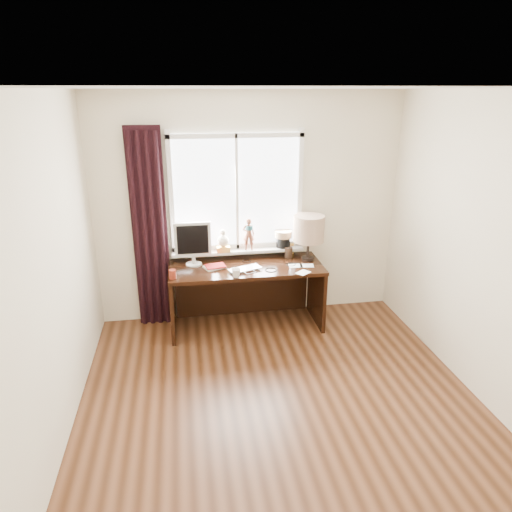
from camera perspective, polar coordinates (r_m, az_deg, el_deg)
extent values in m
cube|color=brown|center=(4.07, 3.79, -19.56)|extent=(3.50, 4.00, 0.00)
cube|color=white|center=(3.13, 4.94, 20.19)|extent=(3.50, 4.00, 0.00)
cube|color=beige|center=(5.26, -0.80, 5.89)|extent=(3.50, 0.00, 2.60)
cube|color=beige|center=(1.82, 20.83, -26.71)|extent=(3.50, 0.00, 2.60)
cube|color=beige|center=(3.45, -25.37, -3.96)|extent=(0.00, 4.00, 2.60)
cube|color=beige|center=(4.15, 28.52, -0.58)|extent=(0.00, 4.00, 2.60)
imported|color=silver|center=(4.93, -1.40, -1.65)|extent=(0.42, 0.34, 0.03)
imported|color=white|center=(4.75, -2.50, -2.08)|extent=(0.13, 0.13, 0.10)
cylinder|color=maroon|center=(4.78, -10.39, -2.25)|extent=(0.07, 0.07, 0.10)
cube|color=white|center=(5.18, -2.44, 7.92)|extent=(1.40, 0.02, 1.30)
cube|color=silver|center=(5.32, -2.31, 1.27)|extent=(1.50, 0.05, 0.05)
cube|color=silver|center=(5.06, -2.51, 14.80)|extent=(1.50, 0.05, 0.05)
cube|color=silver|center=(5.12, -10.56, 7.46)|extent=(0.05, 0.05, 1.40)
cube|color=silver|center=(5.29, 5.49, 8.11)|extent=(0.05, 0.05, 1.40)
cube|color=silver|center=(5.15, -2.41, 7.87)|extent=(0.03, 0.05, 1.30)
cube|color=silver|center=(5.29, -2.24, 0.69)|extent=(1.52, 0.18, 0.03)
cylinder|color=#3B060B|center=(5.18, -7.15, 1.92)|extent=(0.16, 0.16, 0.28)
cube|color=gold|center=(5.22, -4.11, 0.91)|extent=(0.15, 0.12, 0.06)
sphere|color=beige|center=(5.19, -4.14, 1.90)|extent=(0.13, 0.13, 0.13)
sphere|color=beige|center=(5.16, -4.17, 2.95)|extent=(0.07, 0.07, 0.07)
imported|color=brown|center=(5.21, -0.86, 2.75)|extent=(0.15, 0.11, 0.38)
cylinder|color=#1E4C51|center=(5.17, -0.85, 3.59)|extent=(0.10, 0.10, 0.05)
cylinder|color=black|center=(5.35, 3.42, 1.75)|extent=(0.16, 0.16, 0.12)
cylinder|color=#8C6B4C|center=(5.32, 3.44, 2.77)|extent=(0.20, 0.20, 0.08)
cube|color=black|center=(5.18, -13.12, 3.14)|extent=(0.38, 0.05, 2.25)
cylinder|color=black|center=(5.17, -14.66, 2.67)|extent=(0.06, 0.06, 2.20)
cylinder|color=black|center=(5.16, -13.67, 2.73)|extent=(0.06, 0.06, 2.20)
cylinder|color=black|center=(5.15, -12.67, 2.79)|extent=(0.06, 0.06, 2.20)
cylinder|color=black|center=(5.15, -11.68, 2.85)|extent=(0.06, 0.06, 2.20)
cube|color=black|center=(5.07, -1.26, -1.44)|extent=(1.70, 0.70, 0.04)
cube|color=black|center=(5.18, -10.40, -5.83)|extent=(0.04, 0.64, 0.71)
cube|color=black|center=(5.39, 7.57, -4.61)|extent=(0.04, 0.64, 0.71)
cube|color=black|center=(5.52, -1.73, -3.80)|extent=(1.60, 0.03, 0.71)
cylinder|color=beige|center=(5.14, -7.77, -1.00)|extent=(0.18, 0.18, 0.01)
cylinder|color=beige|center=(5.12, -7.80, -0.40)|extent=(0.04, 0.04, 0.10)
cube|color=beige|center=(5.04, -7.93, 2.11)|extent=(0.40, 0.04, 0.38)
cube|color=black|center=(5.02, -7.92, 2.02)|extent=(0.34, 0.01, 0.32)
cube|color=beige|center=(5.02, -5.22, -1.38)|extent=(0.26, 0.23, 0.02)
cube|color=maroon|center=(5.01, -5.10, -1.25)|extent=(0.23, 0.19, 0.01)
cylinder|color=black|center=(5.30, 4.08, 0.44)|extent=(0.09, 0.09, 0.12)
cylinder|color=black|center=(5.29, 3.91, 0.97)|extent=(0.01, 0.01, 0.22)
cylinder|color=black|center=(5.29, 4.24, 0.77)|extent=(0.01, 0.01, 0.19)
cylinder|color=black|center=(5.30, 4.06, 1.15)|extent=(0.01, 0.01, 0.25)
cylinder|color=black|center=(5.31, 4.25, 0.74)|extent=(0.01, 0.01, 0.17)
cube|color=gold|center=(5.40, 4.23, 0.86)|extent=(0.10, 0.04, 0.13)
cube|color=#996633|center=(5.39, 4.26, 0.82)|extent=(0.07, 0.02, 0.10)
cylinder|color=black|center=(5.28, 6.46, -0.27)|extent=(0.14, 0.14, 0.03)
cylinder|color=black|center=(5.24, 6.51, 1.02)|extent=(0.03, 0.03, 0.22)
cylinder|color=#C7AC8F|center=(5.17, 6.61, 3.43)|extent=(0.35, 0.35, 0.30)
cube|color=white|center=(5.09, 6.37, -1.20)|extent=(0.16, 0.13, 0.00)
cube|color=white|center=(5.08, 4.97, -1.22)|extent=(0.16, 0.12, 0.00)
cube|color=white|center=(4.90, 5.91, -2.07)|extent=(0.19, 0.18, 0.00)
torus|color=black|center=(4.94, 1.88, -1.74)|extent=(0.17, 0.17, 0.01)
torus|color=black|center=(5.10, 4.36, -1.06)|extent=(0.12, 0.12, 0.01)
torus|color=black|center=(5.20, -1.21, -0.59)|extent=(0.11, 0.11, 0.01)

